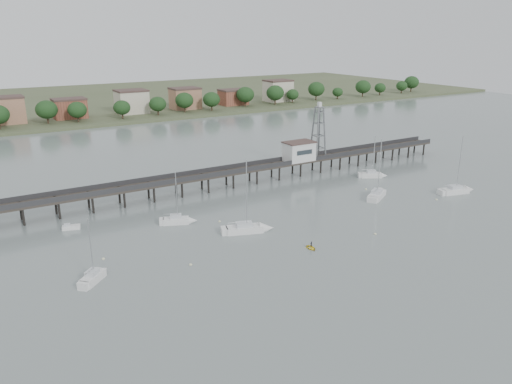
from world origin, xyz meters
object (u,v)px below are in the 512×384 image
lattice_tower (318,133)px  sailboat_b (181,220)px  sailboat_c (379,194)px  white_tender (71,227)px  pier (217,174)px  sailboat_f (253,229)px  sailboat_a (96,276)px  sailboat_d (460,190)px  yellow_dinghy (311,249)px  sailboat_e (375,175)px

lattice_tower → sailboat_b: bearing=-160.4°
sailboat_c → white_tender: sailboat_c is taller
pier → sailboat_f: 29.90m
sailboat_c → sailboat_a: size_ratio=1.37×
pier → sailboat_d: size_ratio=9.97×
sailboat_d → sailboat_a: sailboat_d is taller
sailboat_c → sailboat_b: bearing=140.2°
lattice_tower → sailboat_c: 27.52m
pier → white_tender: 38.74m
lattice_tower → sailboat_d: size_ratio=1.03×
sailboat_c → yellow_dinghy: size_ratio=6.18×
yellow_dinghy → pier: bearing=90.1°
lattice_tower → sailboat_a: bearing=-154.8°
pier → white_tender: bearing=-166.6°
sailboat_e → sailboat_b: size_ratio=1.03×
sailboat_c → yellow_dinghy: 36.20m
lattice_tower → yellow_dinghy: size_ratio=6.33×
lattice_tower → sailboat_d: 39.64m
sailboat_d → yellow_dinghy: 51.92m
lattice_tower → sailboat_a: 78.22m
sailboat_d → sailboat_f: (-56.29, 4.96, -0.00)m
sailboat_c → sailboat_f: 37.55m
sailboat_d → sailboat_c: size_ratio=1.00×
lattice_tower → sailboat_c: (-1.14, -25.42, -10.47)m
sailboat_a → sailboat_c: bearing=-37.6°
sailboat_f → white_tender: size_ratio=4.24×
sailboat_e → sailboat_b: (-58.51, -4.37, 0.00)m
sailboat_a → white_tender: (1.09, 24.09, -0.24)m
sailboat_e → sailboat_b: 58.67m
sailboat_b → yellow_dinghy: (15.31, -23.99, -0.65)m
lattice_tower → sailboat_f: (-38.53, -28.89, -10.47)m
sailboat_d → sailboat_b: bearing=178.7°
lattice_tower → sailboat_a: (-70.13, -33.03, -10.45)m
sailboat_d → sailboat_c: sailboat_c is taller
yellow_dinghy → sailboat_a: bearing=170.0°
lattice_tower → sailboat_a: lattice_tower is taller
sailboat_e → sailboat_a: sailboat_e is taller
sailboat_b → sailboat_d: bearing=8.4°
sailboat_e → yellow_dinghy: 51.68m
sailboat_b → pier: bearing=67.2°
lattice_tower → sailboat_f: bearing=-143.1°
sailboat_c → sailboat_f: sailboat_f is taller
sailboat_d → sailboat_f: sailboat_f is taller
sailboat_b → sailboat_f: bearing=-25.6°
sailboat_c → sailboat_e: bearing=18.7°
yellow_dinghy → sailboat_e: bearing=36.3°
sailboat_b → sailboat_e: bearing=26.5°
sailboat_e → sailboat_c: size_ratio=0.80×
pier → sailboat_a: bearing=-139.5°
pier → yellow_dinghy: size_ratio=61.25×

